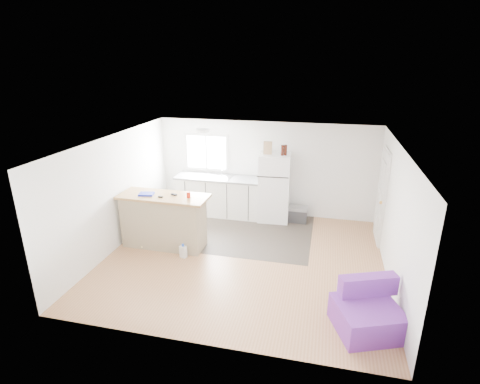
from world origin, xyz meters
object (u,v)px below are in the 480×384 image
cooler (297,214)px  cleaner_jug (183,251)px  purple_seat (367,313)px  blue_tray (146,194)px  cardboard_box (268,148)px  red_cup (189,195)px  refrigerator (274,187)px  mop (145,238)px  bottle_right (286,150)px  peninsula (164,220)px  kitchen_cabinets (220,195)px  bottle_left (282,150)px

cooler → cleaner_jug: size_ratio=1.70×
purple_seat → blue_tray: size_ratio=3.81×
blue_tray → cardboard_box: (2.23, 1.95, 0.66)m
purple_seat → red_cup: (-3.45, 1.78, 0.95)m
refrigerator → cooler: size_ratio=3.34×
mop → bottle_right: bearing=34.7°
peninsula → purple_seat: (4.04, -1.79, -0.32)m
kitchen_cabinets → cleaner_jug: (-0.10, -2.37, -0.38)m
kitchen_cabinets → bottle_left: size_ratio=9.04×
cleaner_jug → bottle_left: size_ratio=1.19×
cooler → red_cup: 3.03m
bottle_right → mop: bearing=-142.3°
cleaner_jug → red_cup: red_cup is taller
kitchen_cabinets → cooler: size_ratio=4.47×
kitchen_cabinets → peninsula: size_ratio=1.19×
refrigerator → purple_seat: (1.96, -3.73, -0.58)m
peninsula → cooler: peninsula is taller
mop → bottle_left: (2.63, 2.05, 1.58)m
refrigerator → bottle_right: bearing=-17.3°
kitchen_cabinets → cleaner_jug: kitchen_cabinets is taller
refrigerator → red_cup: 2.48m
kitchen_cabinets → cleaner_jug: bearing=-92.2°
purple_seat → blue_tray: (-4.36, 1.74, 0.91)m
cardboard_box → kitchen_cabinets: bearing=177.2°
bottle_right → cleaner_jug: bearing=-127.4°
refrigerator → bottle_right: bottle_right is taller
bottle_left → bottle_right: same height
peninsula → cooler: bearing=37.0°
peninsula → mop: same height
blue_tray → mop: bearing=-107.1°
peninsula → blue_tray: blue_tray is taller
blue_tray → bottle_right: size_ratio=1.20×
refrigerator → cardboard_box: size_ratio=5.63×
mop → red_cup: size_ratio=9.73×
peninsula → bottle_right: (2.33, 1.89, 1.23)m
kitchen_cabinets → cardboard_box: (1.23, -0.06, 1.33)m
bottle_left → bottle_right: 0.08m
peninsula → cleaner_jug: peninsula is taller
bottle_left → purple_seat: bearing=-63.9°
cleaner_jug → cooler: bearing=65.7°
cleaner_jug → blue_tray: size_ratio=0.99×
red_cup → blue_tray: (-0.92, -0.04, -0.04)m
purple_seat → cardboard_box: bearing=98.7°
refrigerator → mop: size_ratio=1.45×
cooler → purple_seat: size_ratio=0.44×
blue_tray → bottle_right: (2.65, 1.94, 0.64)m
peninsula → blue_tray: bearing=-170.5°
blue_tray → kitchen_cabinets: bearing=63.6°
purple_seat → bottle_left: 4.33m
purple_seat → kitchen_cabinets: bearing=110.5°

